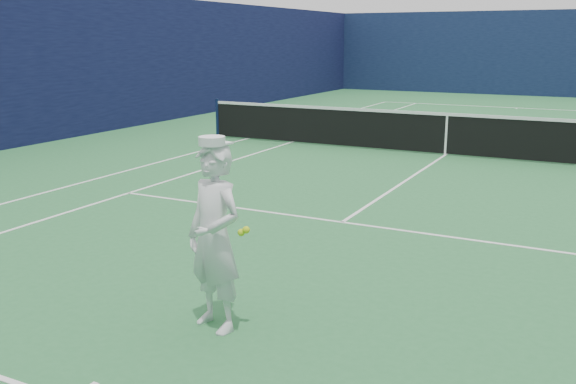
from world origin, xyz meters
name	(u,v)px	position (x,y,z in m)	size (l,w,h in m)	color
ground	(445,155)	(0.00, 0.00, 0.00)	(80.00, 80.00, 0.00)	#296C39
court_markings	(445,155)	(0.00, 0.00, 0.00)	(11.03, 23.83, 0.01)	white
windscreen_fence	(450,70)	(0.00, 0.00, 2.00)	(20.12, 36.12, 4.00)	#101A3C
tennis_net	(446,132)	(0.00, 0.00, 0.55)	(12.88, 0.09, 1.07)	#141E4C
tennis_player	(215,237)	(0.30, -10.28, 0.90)	(0.75, 0.66, 1.85)	white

